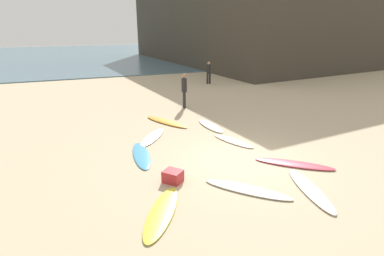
{
  "coord_description": "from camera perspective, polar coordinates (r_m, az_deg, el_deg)",
  "views": [
    {
      "loc": [
        -4.86,
        -8.21,
        4.32
      ],
      "look_at": [
        -0.52,
        2.91,
        0.3
      ],
      "focal_mm": 29.34,
      "sensor_mm": 36.0,
      "label": 1
    }
  ],
  "objects": [
    {
      "name": "surfboard_8",
      "position": [
        8.77,
        10.06,
        -10.95
      ],
      "size": [
        2.03,
        2.13,
        0.07
      ],
      "primitive_type": "ellipsoid",
      "rotation": [
        0.0,
        0.0,
        3.89
      ],
      "color": "white",
      "rests_on": "ground_plane"
    },
    {
      "name": "surfboard_4",
      "position": [
        10.88,
        -9.19,
        -4.87
      ],
      "size": [
        0.78,
        2.42,
        0.06
      ],
      "primitive_type": "ellipsoid",
      "rotation": [
        0.0,
        0.0,
        3.04
      ],
      "color": "#49A2DA",
      "rests_on": "ground_plane"
    },
    {
      "name": "ocean_water",
      "position": [
        47.09,
        -15.71,
        12.73
      ],
      "size": [
        120.0,
        40.0,
        0.08
      ],
      "primitive_type": "cube",
      "color": "slate",
      "rests_on": "ground_plane"
    },
    {
      "name": "beach_cooler",
      "position": [
        9.04,
        -3.5,
        -8.75
      ],
      "size": [
        0.66,
        0.67,
        0.34
      ],
      "primitive_type": "cube",
      "rotation": [
        0.0,
        0.0,
        5.43
      ],
      "color": "#B2282D",
      "rests_on": "ground_plane"
    },
    {
      "name": "ground_plane",
      "position": [
        10.47,
        8.51,
        -5.97
      ],
      "size": [
        120.0,
        120.0,
        0.0
      ],
      "primitive_type": "plane",
      "color": "#C6B28E"
    },
    {
      "name": "coastal_headland",
      "position": [
        42.16,
        15.74,
        18.89
      ],
      "size": [
        30.78,
        28.96,
        10.0
      ],
      "primitive_type": "cube",
      "rotation": [
        0.0,
        0.0,
        0.12
      ],
      "color": "#3D382D",
      "rests_on": "ground_plane"
    },
    {
      "name": "surfboard_2",
      "position": [
        10.58,
        18.09,
        -6.23
      ],
      "size": [
        2.21,
        2.0,
        0.08
      ],
      "primitive_type": "ellipsoid",
      "rotation": [
        0.0,
        0.0,
        4.0
      ],
      "color": "#DB475A",
      "rests_on": "ground_plane"
    },
    {
      "name": "surfboard_3",
      "position": [
        7.77,
        -5.48,
        -14.98
      ],
      "size": [
        1.73,
        2.35,
        0.07
      ],
      "primitive_type": "ellipsoid",
      "rotation": [
        0.0,
        0.0,
        -0.54
      ],
      "color": "yellow",
      "rests_on": "ground_plane"
    },
    {
      "name": "surfboard_5",
      "position": [
        12.48,
        -7.2,
        -1.6
      ],
      "size": [
        1.73,
        2.13,
        0.08
      ],
      "primitive_type": "ellipsoid",
      "rotation": [
        0.0,
        0.0,
        2.52
      ],
      "color": "white",
      "rests_on": "ground_plane"
    },
    {
      "name": "surfboard_0",
      "position": [
        9.22,
        20.66,
        -10.38
      ],
      "size": [
        1.08,
        2.52,
        0.08
      ],
      "primitive_type": "ellipsoid",
      "rotation": [
        0.0,
        0.0,
        -0.24
      ],
      "color": "white",
      "rests_on": "ground_plane"
    },
    {
      "name": "surfboard_6",
      "position": [
        12.07,
        7.53,
        -2.36
      ],
      "size": [
        1.13,
        1.96,
        0.07
      ],
      "primitive_type": "ellipsoid",
      "rotation": [
        0.0,
        0.0,
        3.5
      ],
      "color": "#F1DBC9",
      "rests_on": "ground_plane"
    },
    {
      "name": "surfboard_1",
      "position": [
        13.72,
        3.37,
        0.4
      ],
      "size": [
        0.65,
        2.01,
        0.08
      ],
      "primitive_type": "ellipsoid",
      "rotation": [
        0.0,
        0.0,
        0.06
      ],
      "color": "silver",
      "rests_on": "ground_plane"
    },
    {
      "name": "surfboard_7",
      "position": [
        14.28,
        -4.65,
        1.13
      ],
      "size": [
        1.62,
        2.51,
        0.09
      ],
      "primitive_type": "ellipsoid",
      "rotation": [
        0.0,
        0.0,
        0.46
      ],
      "color": "orange",
      "rests_on": "ground_plane"
    },
    {
      "name": "beachgoer_near",
      "position": [
        23.44,
        3.05,
        10.19
      ],
      "size": [
        0.34,
        0.3,
        1.62
      ],
      "rotation": [
        0.0,
        0.0,
        3.2
      ],
      "color": "black",
      "rests_on": "ground_plane"
    },
    {
      "name": "beachgoer_mid",
      "position": [
        16.59,
        -1.44,
        7.13
      ],
      "size": [
        0.34,
        0.34,
        1.81
      ],
      "rotation": [
        0.0,
        0.0,
        1.33
      ],
      "color": "black",
      "rests_on": "ground_plane"
    }
  ]
}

